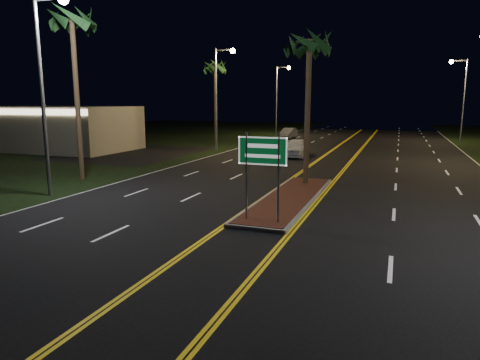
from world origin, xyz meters
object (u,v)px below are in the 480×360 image
at_px(streetlight_left_near, 47,74).
at_px(streetlight_right_far, 461,90).
at_px(car_far, 288,132).
at_px(palm_left_far, 215,67).
at_px(highway_sign, 262,159).
at_px(palm_median, 309,44).
at_px(streetlight_left_far, 279,92).
at_px(commercial_building, 52,128).
at_px(median_island, 290,198).
at_px(streetlight_left_mid, 220,88).
at_px(car_near, 296,146).
at_px(palm_left_near, 72,22).

distance_m(streetlight_left_near, streetlight_right_far, 43.53).
bearing_deg(car_far, palm_left_far, -107.04).
bearing_deg(highway_sign, streetlight_right_far, 74.85).
xyz_separation_m(streetlight_right_far, palm_median, (-10.61, -31.50, 1.62)).
relative_size(streetlight_left_far, car_far, 2.07).
bearing_deg(commercial_building, streetlight_left_far, 57.35).
bearing_deg(palm_median, streetlight_right_far, 71.38).
relative_size(median_island, streetlight_left_mid, 1.14).
bearing_deg(streetlight_right_far, car_near, -125.70).
height_order(highway_sign, streetlight_left_near, streetlight_left_near).
distance_m(median_island, palm_left_far, 25.76).
bearing_deg(car_far, palm_median, -70.89).
relative_size(highway_sign, streetlight_left_near, 0.36).
relative_size(streetlight_right_far, car_far, 2.07).
bearing_deg(streetlight_left_near, palm_left_near, 115.26).
bearing_deg(highway_sign, car_far, 102.57).
bearing_deg(palm_left_near, streetlight_left_far, 87.00).
relative_size(palm_left_far, car_near, 1.70).
height_order(median_island, commercial_building, commercial_building).
xyz_separation_m(median_island, streetlight_left_mid, (-10.61, 17.00, 5.57)).
height_order(streetlight_left_near, streetlight_right_far, same).
relative_size(palm_left_near, car_far, 2.25).
xyz_separation_m(streetlight_left_near, palm_left_far, (-2.19, 24.00, 2.09)).
distance_m(highway_sign, streetlight_left_mid, 23.93).
xyz_separation_m(commercial_building, streetlight_left_near, (15.39, -15.99, 3.65)).
bearing_deg(palm_left_near, highway_sign, -22.60).
bearing_deg(streetlight_left_mid, median_island, -58.02).
height_order(highway_sign, palm_median, palm_median).
xyz_separation_m(median_island, streetlight_right_far, (10.61, 35.00, 5.57)).
distance_m(streetlight_left_near, palm_median, 12.55).
relative_size(streetlight_right_far, palm_left_near, 0.92).
distance_m(streetlight_left_near, car_near, 20.53).
bearing_deg(streetlight_left_far, commercial_building, -122.65).
relative_size(highway_sign, car_far, 0.74).
distance_m(highway_sign, commercial_building, 31.17).
distance_m(streetlight_left_far, car_near, 23.12).
bearing_deg(car_far, streetlight_left_far, 123.71).
bearing_deg(streetlight_left_near, palm_median, 31.49).
bearing_deg(commercial_building, streetlight_left_mid, 14.61).
distance_m(palm_left_near, car_far, 33.29).
height_order(highway_sign, streetlight_right_far, streetlight_right_far).
relative_size(palm_median, car_near, 1.60).
bearing_deg(commercial_building, streetlight_left_near, -46.10).
bearing_deg(palm_left_far, palm_left_near, -89.14).
bearing_deg(streetlight_right_far, palm_left_near, -124.21).
bearing_deg(palm_left_near, palm_left_far, 90.86).
relative_size(streetlight_left_near, palm_left_far, 1.02).
bearing_deg(median_island, car_far, 104.11).
distance_m(streetlight_left_mid, palm_left_far, 5.01).
bearing_deg(streetlight_left_far, highway_sign, -75.56).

